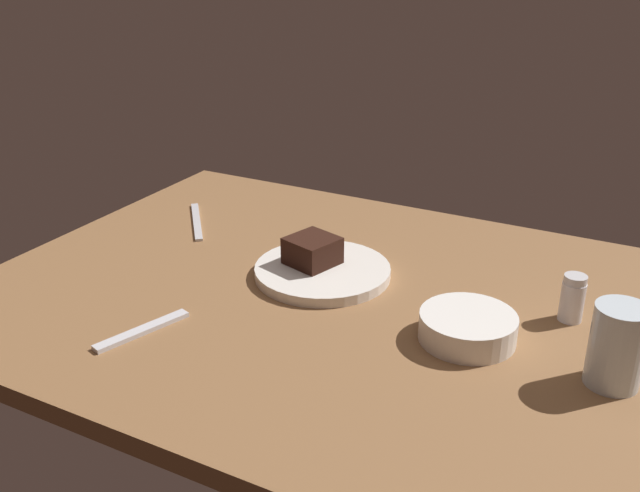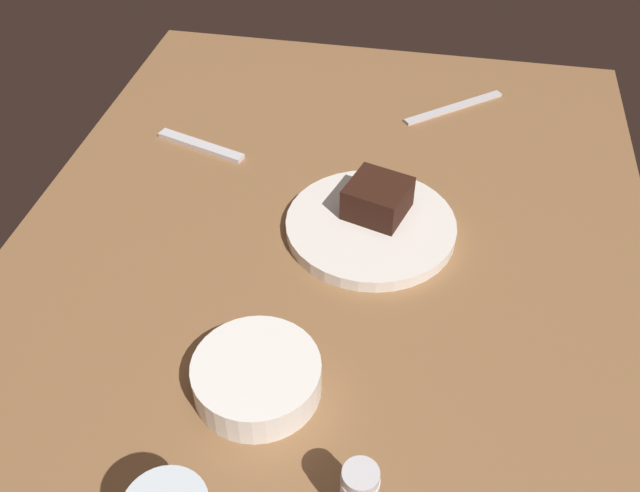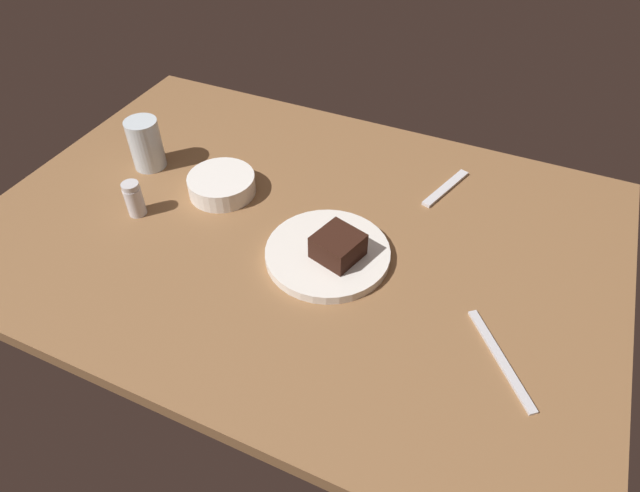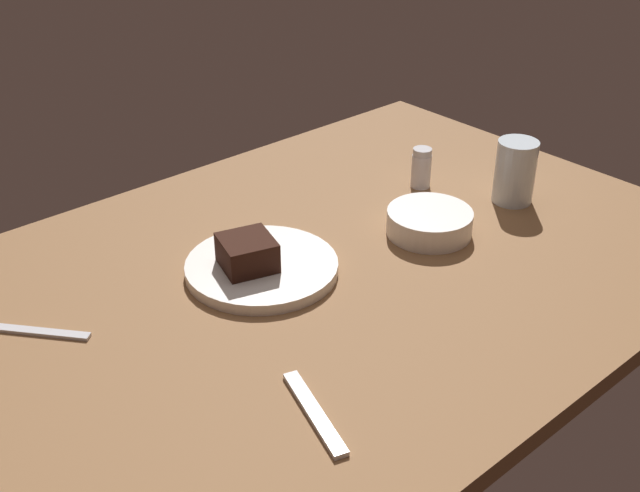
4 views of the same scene
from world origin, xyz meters
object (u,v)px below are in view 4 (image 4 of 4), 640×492
Objects in this scene: salt_shaker at (421,168)px; dessert_spoon at (314,413)px; side_bowl at (429,222)px; dessert_plate at (262,267)px; chocolate_cake_slice at (247,253)px; water_glass at (515,172)px; butter_knife at (21,330)px.

salt_shaker reaches higher than dessert_spoon.
dessert_spoon is at bearing -148.71° from salt_shaker.
dessert_spoon is at bearing -154.49° from side_bowl.
salt_shaker is 0.48× the size of dessert_spoon.
salt_shaker is 0.53× the size of side_bowl.
dessert_plate is 3.85cm from chocolate_cake_slice.
water_glass is 0.80× the size of side_bowl.
dessert_spoon is at bearing -116.94° from dessert_plate.
side_bowl is (-11.78, -12.62, -1.59)cm from salt_shaker.
side_bowl is at bearing -46.88° from dessert_spoon.
chocolate_cake_slice is at bearing -5.42° from dessert_spoon.
water_glass reaches higher than dessert_plate.
dessert_spoon is 0.79× the size of butter_knife.
salt_shaker is at bearing 6.16° from dessert_plate.
salt_shaker is (39.19, 4.23, 2.72)cm from dessert_plate.
dessert_plate is 3.11× the size of salt_shaker.
dessert_plate is at bearing 162.97° from side_bowl.
chocolate_cake_slice is (-2.16, 0.46, 3.15)cm from dessert_plate.
side_bowl reaches higher than butter_knife.
dessert_plate reaches higher than dessert_spoon.
chocolate_cake_slice is at bearing 163.32° from side_bowl.
dessert_spoon is at bearing -13.24° from butter_knife.
dessert_spoon is (-53.60, -32.57, -3.24)cm from salt_shaker.
salt_shaker is at bearing -41.10° from dessert_spoon.
water_glass reaches higher than salt_shaker.
water_glass is (49.01, -10.55, 1.48)cm from chocolate_cake_slice.
dessert_plate is at bearing -173.84° from salt_shaker.
salt_shaker reaches higher than side_bowl.
butter_knife is at bearing 166.27° from water_glass.
salt_shaker is at bearing 46.54° from butter_knife.
water_glass is at bearing -12.15° from dessert_plate.
dessert_spoon is at bearing -163.41° from water_glass.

